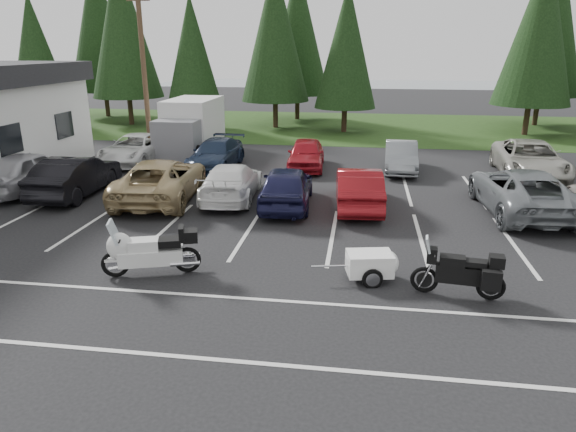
# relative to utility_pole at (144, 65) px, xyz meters

# --- Properties ---
(ground) EXTENTS (120.00, 120.00, 0.00)m
(ground) POSITION_rel_utility_pole_xyz_m (10.00, -12.00, -4.70)
(ground) COLOR black
(ground) RESTS_ON ground
(grass_strip) EXTENTS (80.00, 16.00, 0.01)m
(grass_strip) POSITION_rel_utility_pole_xyz_m (10.00, 12.00, -4.69)
(grass_strip) COLOR #1B3310
(grass_strip) RESTS_ON ground
(lake_water) EXTENTS (70.00, 50.00, 0.02)m
(lake_water) POSITION_rel_utility_pole_xyz_m (14.00, 43.00, -4.70)
(lake_water) COLOR gray
(lake_water) RESTS_ON ground
(utility_pole) EXTENTS (1.60, 0.26, 9.00)m
(utility_pole) POSITION_rel_utility_pole_xyz_m (0.00, 0.00, 0.00)
(utility_pole) COLOR #473321
(utility_pole) RESTS_ON ground
(box_truck) EXTENTS (2.40, 5.60, 2.90)m
(box_truck) POSITION_rel_utility_pole_xyz_m (2.00, 0.50, -3.25)
(box_truck) COLOR silver
(box_truck) RESTS_ON ground
(stall_markings) EXTENTS (32.00, 16.00, 0.01)m
(stall_markings) POSITION_rel_utility_pole_xyz_m (10.00, -10.00, -4.69)
(stall_markings) COLOR silver
(stall_markings) RESTS_ON ground
(conifer_1) EXTENTS (3.96, 3.96, 9.22)m
(conifer_1) POSITION_rel_utility_pole_xyz_m (-12.00, 9.20, 0.69)
(conifer_1) COLOR #332316
(conifer_1) RESTS_ON ground
(conifer_2) EXTENTS (5.10, 5.10, 11.89)m
(conifer_2) POSITION_rel_utility_pole_xyz_m (-6.00, 10.80, 2.25)
(conifer_2) COLOR #332316
(conifer_2) RESTS_ON ground
(conifer_3) EXTENTS (3.87, 3.87, 9.02)m
(conifer_3) POSITION_rel_utility_pole_xyz_m (-0.50, 9.40, 0.57)
(conifer_3) COLOR #332316
(conifer_3) RESTS_ON ground
(conifer_4) EXTENTS (4.80, 4.80, 11.17)m
(conifer_4) POSITION_rel_utility_pole_xyz_m (5.00, 10.90, 1.83)
(conifer_4) COLOR #332316
(conifer_4) RESTS_ON ground
(conifer_5) EXTENTS (4.14, 4.14, 9.63)m
(conifer_5) POSITION_rel_utility_pole_xyz_m (10.00, 9.60, 0.93)
(conifer_5) COLOR #332316
(conifer_5) RESTS_ON ground
(conifer_6) EXTENTS (4.93, 4.93, 11.48)m
(conifer_6) POSITION_rel_utility_pole_xyz_m (22.00, 10.10, 2.01)
(conifer_6) COLOR #332316
(conifer_6) RESTS_ON ground
(conifer_back_a) EXTENTS (5.28, 5.28, 12.30)m
(conifer_back_a) POSITION_rel_utility_pole_xyz_m (-10.00, 15.00, 2.49)
(conifer_back_a) COLOR #332316
(conifer_back_a) RESTS_ON ground
(conifer_back_b) EXTENTS (4.97, 4.97, 11.58)m
(conifer_back_b) POSITION_rel_utility_pole_xyz_m (6.00, 15.50, 2.07)
(conifer_back_b) COLOR #332316
(conifer_back_b) RESTS_ON ground
(conifer_back_c) EXTENTS (5.50, 5.50, 12.81)m
(conifer_back_c) POSITION_rel_utility_pole_xyz_m (24.00, 14.80, 2.80)
(conifer_back_c) COLOR #332316
(conifer_back_c) RESTS_ON ground
(car_near_0) EXTENTS (2.21, 4.94, 1.65)m
(car_near_0) POSITION_rel_utility_pole_xyz_m (-2.05, -7.48, -3.87)
(car_near_0) COLOR #B1B0B5
(car_near_0) RESTS_ON ground
(car_near_1) EXTENTS (1.77, 4.80, 1.57)m
(car_near_1) POSITION_rel_utility_pole_xyz_m (0.19, -7.85, -3.91)
(car_near_1) COLOR black
(car_near_1) RESTS_ON ground
(car_near_2) EXTENTS (3.18, 5.91, 1.58)m
(car_near_2) POSITION_rel_utility_pole_xyz_m (3.75, -7.94, -3.91)
(car_near_2) COLOR #9B855A
(car_near_2) RESTS_ON ground
(car_near_3) EXTENTS (2.22, 4.85, 1.38)m
(car_near_3) POSITION_rel_utility_pole_xyz_m (6.39, -7.47, -4.01)
(car_near_3) COLOR white
(car_near_3) RESTS_ON ground
(car_near_4) EXTENTS (2.04, 4.57, 1.53)m
(car_near_4) POSITION_rel_utility_pole_xyz_m (8.62, -8.14, -3.93)
(car_near_4) COLOR #161738
(car_near_4) RESTS_ON ground
(car_near_5) EXTENTS (1.87, 4.59, 1.48)m
(car_near_5) POSITION_rel_utility_pole_xyz_m (11.23, -7.90, -3.96)
(car_near_5) COLOR maroon
(car_near_5) RESTS_ON ground
(car_near_6) EXTENTS (2.97, 5.86, 1.59)m
(car_near_6) POSITION_rel_utility_pole_xyz_m (16.93, -7.67, -3.90)
(car_near_6) COLOR slate
(car_near_6) RESTS_ON ground
(car_far_0) EXTENTS (2.58, 5.17, 1.41)m
(car_far_0) POSITION_rel_utility_pole_xyz_m (-0.01, -1.80, -3.99)
(car_far_0) COLOR silver
(car_far_0) RESTS_ON ground
(car_far_1) EXTENTS (2.12, 4.77, 1.36)m
(car_far_1) POSITION_rel_utility_pole_xyz_m (4.33, -2.40, -4.02)
(car_far_1) COLOR #17243B
(car_far_1) RESTS_ON ground
(car_far_2) EXTENTS (1.89, 4.23, 1.41)m
(car_far_2) POSITION_rel_utility_pole_xyz_m (8.65, -1.87, -3.99)
(car_far_2) COLOR maroon
(car_far_2) RESTS_ON ground
(car_far_3) EXTENTS (1.60, 4.21, 1.37)m
(car_far_3) POSITION_rel_utility_pole_xyz_m (13.12, -1.81, -4.01)
(car_far_3) COLOR slate
(car_far_3) RESTS_ON ground
(car_far_4) EXTENTS (3.05, 5.92, 1.60)m
(car_far_4) POSITION_rel_utility_pole_xyz_m (18.77, -2.13, -3.90)
(car_far_4) COLOR #9E9C91
(car_far_4) RESTS_ON ground
(touring_motorcycle) EXTENTS (2.90, 1.65, 1.53)m
(touring_motorcycle) POSITION_rel_utility_pole_xyz_m (6.06, -14.53, -3.93)
(touring_motorcycle) COLOR silver
(touring_motorcycle) RESTS_ON ground
(cargo_trailer) EXTENTS (1.77, 1.21, 0.75)m
(cargo_trailer) POSITION_rel_utility_pole_xyz_m (11.60, -14.06, -4.32)
(cargo_trailer) COLOR white
(cargo_trailer) RESTS_ON ground
(adventure_motorcycle) EXTENTS (2.45, 1.10, 1.44)m
(adventure_motorcycle) POSITION_rel_utility_pole_xyz_m (13.64, -14.65, -3.98)
(adventure_motorcycle) COLOR black
(adventure_motorcycle) RESTS_ON ground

